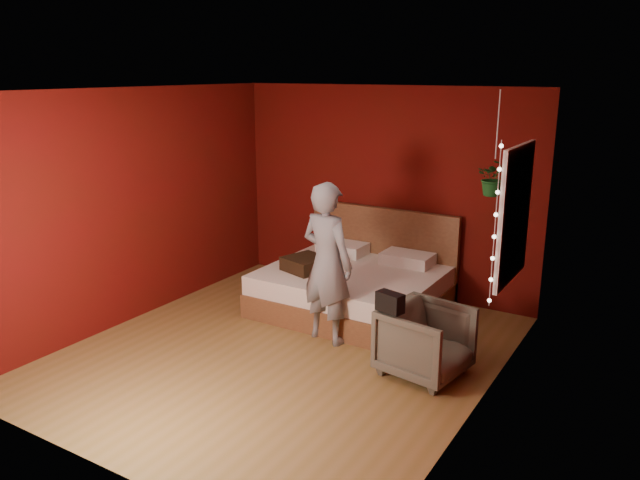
# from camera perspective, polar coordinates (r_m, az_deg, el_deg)

# --- Properties ---
(floor) EXTENTS (4.50, 4.50, 0.00)m
(floor) POSITION_cam_1_polar(r_m,az_deg,el_deg) (6.46, -3.30, -10.20)
(floor) COLOR brown
(floor) RESTS_ON ground
(room_walls) EXTENTS (4.04, 4.54, 2.62)m
(room_walls) POSITION_cam_1_polar(r_m,az_deg,el_deg) (5.93, -3.54, 4.60)
(room_walls) COLOR #570909
(room_walls) RESTS_ON ground
(window) EXTENTS (0.05, 0.97, 1.27)m
(window) POSITION_cam_1_polar(r_m,az_deg,el_deg) (5.98, 17.34, 2.26)
(window) COLOR white
(window) RESTS_ON room_walls
(fairy_lights) EXTENTS (0.04, 0.04, 1.45)m
(fairy_lights) POSITION_cam_1_polar(r_m,az_deg,el_deg) (5.49, 15.72, 1.26)
(fairy_lights) COLOR silver
(fairy_lights) RESTS_ON room_walls
(bed) EXTENTS (2.00, 1.70, 1.10)m
(bed) POSITION_cam_1_polar(r_m,az_deg,el_deg) (7.47, 3.27, -4.20)
(bed) COLOR brown
(bed) RESTS_ON ground
(person) EXTENTS (0.68, 0.51, 1.70)m
(person) POSITION_cam_1_polar(r_m,az_deg,el_deg) (6.43, 0.66, -2.12)
(person) COLOR slate
(person) RESTS_ON ground
(armchair) EXTENTS (0.84, 0.82, 0.67)m
(armchair) POSITION_cam_1_polar(r_m,az_deg,el_deg) (5.96, 9.60, -9.11)
(armchair) COLOR #575344
(armchair) RESTS_ON ground
(handbag) EXTENTS (0.27, 0.18, 0.18)m
(handbag) POSITION_cam_1_polar(r_m,az_deg,el_deg) (5.66, 6.42, -5.67)
(handbag) COLOR black
(handbag) RESTS_ON armchair
(throw_pillow) EXTENTS (0.56, 0.56, 0.16)m
(throw_pillow) POSITION_cam_1_polar(r_m,az_deg,el_deg) (7.31, -1.28, -2.19)
(throw_pillow) COLOR black
(throw_pillow) RESTS_ON bed
(hanging_plant) EXTENTS (0.41, 0.39, 1.02)m
(hanging_plant) POSITION_cam_1_polar(r_m,az_deg,el_deg) (6.33, 15.62, 5.54)
(hanging_plant) COLOR silver
(hanging_plant) RESTS_ON room_walls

